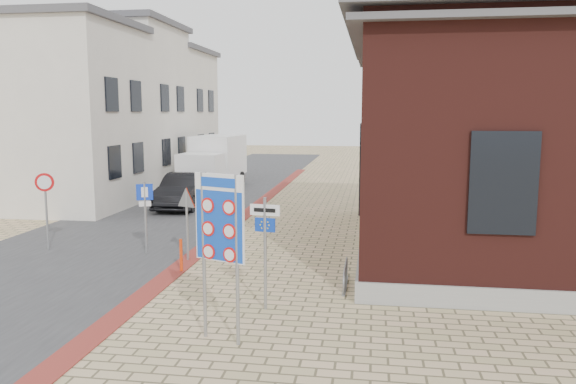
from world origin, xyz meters
The scene contains 16 objects.
ground centered at (0.00, 0.00, 0.00)m, with size 120.00×120.00×0.00m, color tan.
road_strip centered at (-5.50, 15.00, 0.01)m, with size 7.00×60.00×0.02m, color #38383A.
curb_strip centered at (-2.00, 10.00, 0.01)m, with size 0.60×40.00×0.02m, color maroon.
brick_building centered at (8.99, 7.00, 3.49)m, with size 13.00×13.00×6.80m.
townhouse_near centered at (-10.99, 12.00, 4.17)m, with size 7.40×6.40×8.30m.
townhouse_mid centered at (-10.99, 18.00, 4.57)m, with size 7.40×6.40×9.10m.
townhouse_far centered at (-10.99, 24.00, 4.17)m, with size 7.40×6.40×8.30m.
bike_rack centered at (2.65, 2.20, 0.26)m, with size 0.08×1.80×0.60m.
sedan centered at (-5.16, 12.76, 0.77)m, with size 1.63×4.68×1.54m, color black.
box_truck centered at (-5.56, 19.14, 1.52)m, with size 2.67×5.76×2.95m.
border_sign centered at (0.50, -1.50, 2.30)m, with size 1.03×0.44×3.19m.
essen_sign centered at (1.00, 0.30, 1.64)m, with size 0.67×0.14×2.48m.
parking_sign centered at (-3.50, 4.50, 1.49)m, with size 0.47×0.22×2.22m.
yield_sign centered at (-2.00, 3.93, 1.58)m, with size 0.71×0.36×2.10m.
speed_sign centered at (-6.74, 4.50, 1.63)m, with size 0.55×0.21×2.43m.
bollard centered at (-1.80, 2.80, 0.45)m, with size 0.08×0.08×0.91m, color red.
Camera 1 is at (3.27, -11.32, 4.30)m, focal length 35.00 mm.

